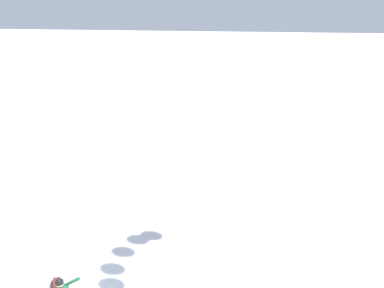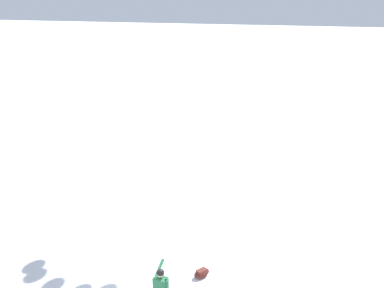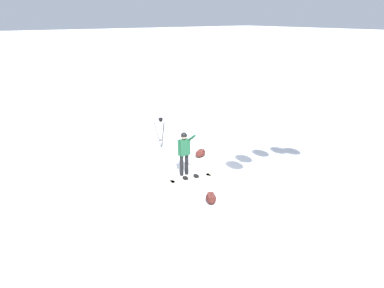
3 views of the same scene
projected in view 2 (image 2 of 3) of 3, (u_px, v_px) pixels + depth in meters
snowboarder at (161, 288)px, 12.35m from camera, size 0.47×0.68×1.72m
gear_bag_small at (202, 273)px, 14.47m from camera, size 0.60×0.69×0.28m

